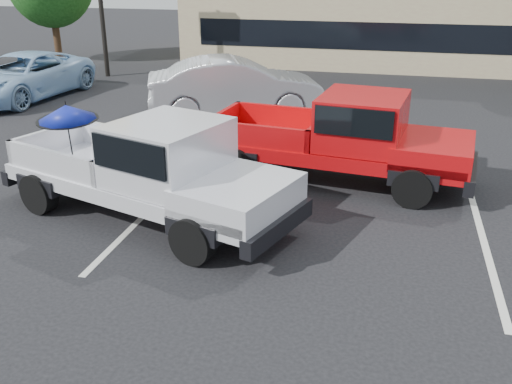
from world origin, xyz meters
TOP-DOWN VIEW (x-y plane):
  - ground at (0.00, 0.00)m, footprint 90.00×90.00m
  - stripe_left at (-3.00, 2.00)m, footprint 0.12×5.00m
  - stripe_right at (3.00, 2.00)m, footprint 0.12×5.00m
  - silver_pickup at (-2.60, 1.65)m, footprint 6.02×3.65m
  - red_pickup at (0.56, 4.45)m, footprint 5.90×2.67m
  - silver_sedan at (-3.29, 9.27)m, footprint 5.49×3.66m
  - blue_suv at (-10.86, 9.70)m, footprint 2.99×5.59m

SIDE VIEW (x-z plane):
  - ground at x=0.00m, z-range 0.00..0.00m
  - stripe_left at x=-3.00m, z-range 0.00..0.01m
  - stripe_right at x=3.00m, z-range 0.00..0.01m
  - blue_suv at x=-10.86m, z-range 0.00..1.49m
  - silver_sedan at x=-3.29m, z-range 0.00..1.71m
  - red_pickup at x=0.56m, z-range 0.09..1.97m
  - silver_pickup at x=-2.60m, z-range 0.02..2.08m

